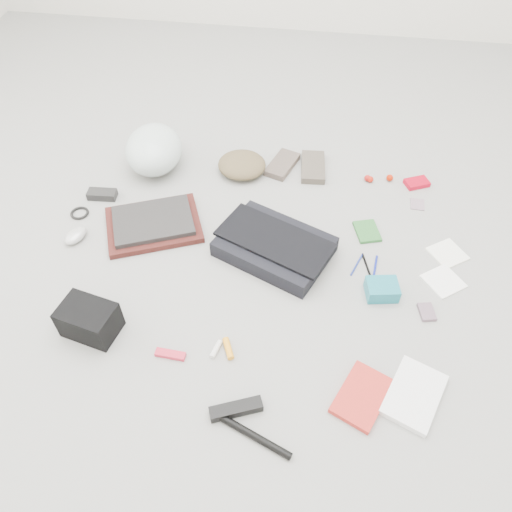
# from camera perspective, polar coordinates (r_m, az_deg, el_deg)

# --- Properties ---
(ground_plane) EXTENTS (4.00, 4.00, 0.00)m
(ground_plane) POSITION_cam_1_polar(r_m,az_deg,el_deg) (1.88, 0.00, -1.01)
(ground_plane) COLOR gray
(messenger_bag) EXTENTS (0.48, 0.42, 0.07)m
(messenger_bag) POSITION_cam_1_polar(r_m,az_deg,el_deg) (1.90, 2.13, 1.08)
(messenger_bag) COLOR black
(messenger_bag) RESTS_ON ground_plane
(bag_flap) EXTENTS (0.47, 0.35, 0.01)m
(bag_flap) POSITION_cam_1_polar(r_m,az_deg,el_deg) (1.87, 2.16, 1.89)
(bag_flap) COLOR black
(bag_flap) RESTS_ON messenger_bag
(laptop_sleeve) EXTENTS (0.44, 0.40, 0.03)m
(laptop_sleeve) POSITION_cam_1_polar(r_m,az_deg,el_deg) (2.05, -11.61, 3.52)
(laptop_sleeve) COLOR #461915
(laptop_sleeve) RESTS_ON ground_plane
(laptop) EXTENTS (0.37, 0.33, 0.02)m
(laptop) POSITION_cam_1_polar(r_m,az_deg,el_deg) (2.03, -11.71, 3.98)
(laptop) COLOR black
(laptop) RESTS_ON laptop_sleeve
(bike_helmet) EXTENTS (0.29, 0.34, 0.19)m
(bike_helmet) POSITION_cam_1_polar(r_m,az_deg,el_deg) (2.29, -11.60, 11.84)
(bike_helmet) COLOR silver
(bike_helmet) RESTS_ON ground_plane
(beanie) EXTENTS (0.24, 0.23, 0.08)m
(beanie) POSITION_cam_1_polar(r_m,az_deg,el_deg) (2.26, -1.63, 10.38)
(beanie) COLOR brown
(beanie) RESTS_ON ground_plane
(mitten_left) EXTENTS (0.15, 0.21, 0.03)m
(mitten_left) POSITION_cam_1_polar(r_m,az_deg,el_deg) (2.30, 3.03, 10.40)
(mitten_left) COLOR brown
(mitten_left) RESTS_ON ground_plane
(mitten_right) EXTENTS (0.12, 0.21, 0.03)m
(mitten_right) POSITION_cam_1_polar(r_m,az_deg,el_deg) (2.29, 6.53, 10.07)
(mitten_right) COLOR #544B41
(mitten_right) RESTS_ON ground_plane
(power_brick) EXTENTS (0.12, 0.06, 0.03)m
(power_brick) POSITION_cam_1_polar(r_m,az_deg,el_deg) (2.23, -17.17, 6.74)
(power_brick) COLOR black
(power_brick) RESTS_ON ground_plane
(cable_coil) EXTENTS (0.10, 0.10, 0.01)m
(cable_coil) POSITION_cam_1_polar(r_m,az_deg,el_deg) (2.19, -19.51, 4.64)
(cable_coil) COLOR black
(cable_coil) RESTS_ON ground_plane
(mouse) EXTENTS (0.10, 0.12, 0.04)m
(mouse) POSITION_cam_1_polar(r_m,az_deg,el_deg) (2.08, -19.92, 2.23)
(mouse) COLOR #B4B4B4
(mouse) RESTS_ON ground_plane
(camera_bag) EXTENTS (0.20, 0.16, 0.12)m
(camera_bag) POSITION_cam_1_polar(r_m,az_deg,el_deg) (1.75, -18.52, -6.94)
(camera_bag) COLOR black
(camera_bag) RESTS_ON ground_plane
(multitool) EXTENTS (0.10, 0.03, 0.02)m
(multitool) POSITION_cam_1_polar(r_m,az_deg,el_deg) (1.67, -9.76, -11.02)
(multitool) COLOR red
(multitool) RESTS_ON ground_plane
(toiletry_tube_white) EXTENTS (0.03, 0.07, 0.02)m
(toiletry_tube_white) POSITION_cam_1_polar(r_m,az_deg,el_deg) (1.66, -4.59, -10.56)
(toiletry_tube_white) COLOR silver
(toiletry_tube_white) RESTS_ON ground_plane
(toiletry_tube_orange) EXTENTS (0.05, 0.08, 0.02)m
(toiletry_tube_orange) POSITION_cam_1_polar(r_m,az_deg,el_deg) (1.66, -3.19, -10.51)
(toiletry_tube_orange) COLOR orange
(toiletry_tube_orange) RESTS_ON ground_plane
(u_lock) EXTENTS (0.16, 0.10, 0.03)m
(u_lock) POSITION_cam_1_polar(r_m,az_deg,el_deg) (1.55, -2.30, -17.08)
(u_lock) COLOR black
(u_lock) RESTS_ON ground_plane
(bike_pump) EXTENTS (0.24, 0.11, 0.02)m
(bike_pump) POSITION_cam_1_polar(r_m,az_deg,el_deg) (1.52, -0.40, -19.79)
(bike_pump) COLOR black
(bike_pump) RESTS_ON ground_plane
(book_red) EXTENTS (0.20, 0.23, 0.02)m
(book_red) POSITION_cam_1_polar(r_m,az_deg,el_deg) (1.61, 12.03, -15.39)
(book_red) COLOR red
(book_red) RESTS_ON ground_plane
(book_white) EXTENTS (0.22, 0.26, 0.02)m
(book_white) POSITION_cam_1_polar(r_m,az_deg,el_deg) (1.65, 17.61, -14.87)
(book_white) COLOR white
(book_white) RESTS_ON ground_plane
(notepad) EXTENTS (0.12, 0.14, 0.01)m
(notepad) POSITION_cam_1_polar(r_m,az_deg,el_deg) (2.04, 12.57, 2.76)
(notepad) COLOR #28632A
(notepad) RESTS_ON ground_plane
(pen_blue) EXTENTS (0.05, 0.12, 0.01)m
(pen_blue) POSITION_cam_1_polar(r_m,az_deg,el_deg) (1.91, 11.46, -0.93)
(pen_blue) COLOR navy
(pen_blue) RESTS_ON ground_plane
(pen_black) EXTENTS (0.04, 0.14, 0.01)m
(pen_black) POSITION_cam_1_polar(r_m,az_deg,el_deg) (1.91, 12.62, -1.32)
(pen_black) COLOR black
(pen_black) RESTS_ON ground_plane
(pen_navy) EXTENTS (0.03, 0.15, 0.01)m
(pen_navy) POSITION_cam_1_polar(r_m,az_deg,el_deg) (1.91, 13.41, -1.61)
(pen_navy) COLOR navy
(pen_navy) RESTS_ON ground_plane
(accordion_wallet) EXTENTS (0.12, 0.11, 0.06)m
(accordion_wallet) POSITION_cam_1_polar(r_m,az_deg,el_deg) (1.82, 14.19, -3.72)
(accordion_wallet) COLOR teal
(accordion_wallet) RESTS_ON ground_plane
(card_deck) EXTENTS (0.06, 0.08, 0.01)m
(card_deck) POSITION_cam_1_polar(r_m,az_deg,el_deg) (1.83, 18.93, -6.08)
(card_deck) COLOR slate
(card_deck) RESTS_ON ground_plane
(napkin_top) EXTENTS (0.17, 0.17, 0.01)m
(napkin_top) POSITION_cam_1_polar(r_m,az_deg,el_deg) (2.05, 21.04, 0.26)
(napkin_top) COLOR white
(napkin_top) RESTS_ON ground_plane
(napkin_bottom) EXTENTS (0.17, 0.17, 0.01)m
(napkin_bottom) POSITION_cam_1_polar(r_m,az_deg,el_deg) (1.95, 20.62, -2.72)
(napkin_bottom) COLOR white
(napkin_bottom) RESTS_ON ground_plane
(lollipop_a) EXTENTS (0.04, 0.04, 0.03)m
(lollipop_a) POSITION_cam_1_polar(r_m,az_deg,el_deg) (2.27, 12.62, 8.68)
(lollipop_a) COLOR #A11411
(lollipop_a) RESTS_ON ground_plane
(lollipop_b) EXTENTS (0.03, 0.03, 0.03)m
(lollipop_b) POSITION_cam_1_polar(r_m,az_deg,el_deg) (2.27, 12.92, 8.54)
(lollipop_b) COLOR #B4180A
(lollipop_b) RESTS_ON ground_plane
(lollipop_c) EXTENTS (0.04, 0.04, 0.03)m
(lollipop_c) POSITION_cam_1_polar(r_m,az_deg,el_deg) (2.30, 15.03, 8.63)
(lollipop_c) COLOR #B11800
(lollipop_c) RESTS_ON ground_plane
(altoids_tin) EXTENTS (0.12, 0.10, 0.02)m
(altoids_tin) POSITION_cam_1_polar(r_m,az_deg,el_deg) (2.31, 17.90, 7.96)
(altoids_tin) COLOR #B8061E
(altoids_tin) RESTS_ON ground_plane
(stamp_sheet) EXTENTS (0.06, 0.07, 0.00)m
(stamp_sheet) POSITION_cam_1_polar(r_m,az_deg,el_deg) (2.22, 17.96, 5.64)
(stamp_sheet) COLOR gray
(stamp_sheet) RESTS_ON ground_plane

